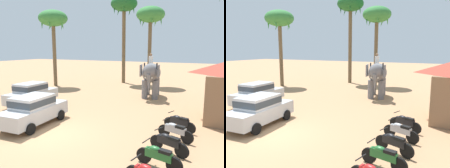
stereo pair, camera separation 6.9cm
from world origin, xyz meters
The scene contains 11 objects.
ground_plane centered at (0.00, 0.00, 0.00)m, with size 120.00×120.00×0.00m, color tan.
car_sedan_foreground centered at (-1.70, 0.70, 0.93)m, with size 2.09×4.21×1.70m.
car_parked_far_side centered at (-5.28, 3.95, 0.93)m, with size 1.98×4.15×1.70m.
elephant_with_mahout centered at (2.08, 10.65, 1.99)m, with size 2.23×4.00×3.88m.
motorcycle_second_in_row centered at (5.78, -0.68, 0.46)m, with size 1.78×0.60×0.94m.
motorcycle_mid_row centered at (5.85, 0.65, 0.46)m, with size 1.72×0.80×0.94m.
motorcycle_fourth_in_row centered at (5.84, 2.12, 0.46)m, with size 1.74×0.76×0.94m.
motorcycle_far_in_row centered at (5.80, 3.44, 0.46)m, with size 1.72×0.80×0.94m.
palm_tree_behind_elephant centered at (-9.61, 11.68, 7.35)m, with size 3.20×3.20×8.51m.
palm_tree_left_of_road centered at (-3.45, 17.27, 9.16)m, with size 3.20×3.20×10.49m.
palm_tree_far_back centered at (-0.01, 16.87, 7.77)m, with size 3.20×3.20×8.97m.
Camera 2 is at (7.66, -8.03, 4.29)m, focal length 35.37 mm.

